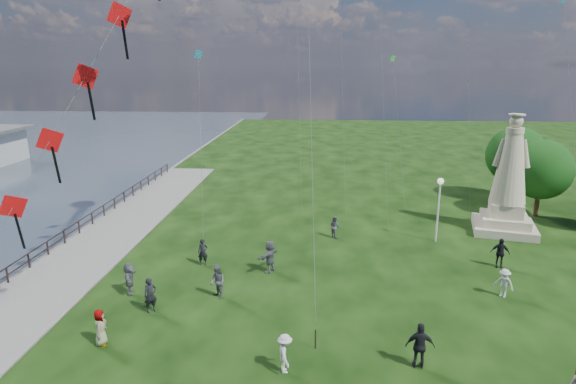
# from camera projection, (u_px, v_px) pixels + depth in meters

# --- Properties ---
(waterfront) EXTENTS (200.00, 200.00, 1.51)m
(waterfront) POSITION_uv_depth(u_px,v_px,m) (38.00, 278.00, 27.14)
(waterfront) COLOR #303B49
(waterfront) RESTS_ON ground
(statue) EXTENTS (4.96, 4.96, 8.39)m
(statue) POSITION_uv_depth(u_px,v_px,m) (508.00, 188.00, 33.84)
(statue) COLOR tan
(statue) RESTS_ON ground
(lamppost) EXTENTS (0.41, 0.41, 4.41)m
(lamppost) POSITION_uv_depth(u_px,v_px,m) (439.00, 196.00, 31.80)
(lamppost) COLOR silver
(lamppost) RESTS_ON ground
(tree_row) EXTENTS (7.53, 11.87, 6.49)m
(tree_row) POSITION_uv_depth(u_px,v_px,m) (536.00, 166.00, 38.83)
(tree_row) COLOR #382314
(tree_row) RESTS_ON ground
(person_0) EXTENTS (0.75, 0.73, 1.74)m
(person_0) POSITION_uv_depth(u_px,v_px,m) (150.00, 295.00, 23.14)
(person_0) COLOR black
(person_0) RESTS_ON ground
(person_1) EXTENTS (0.97, 1.00, 1.77)m
(person_1) POSITION_uv_depth(u_px,v_px,m) (217.00, 282.00, 24.50)
(person_1) COLOR #595960
(person_1) RESTS_ON ground
(person_2) EXTENTS (0.76, 1.13, 1.60)m
(person_2) POSITION_uv_depth(u_px,v_px,m) (285.00, 353.00, 18.58)
(person_2) COLOR silver
(person_2) RESTS_ON ground
(person_3) EXTENTS (1.15, 0.63, 1.91)m
(person_3) POSITION_uv_depth(u_px,v_px,m) (420.00, 346.00, 18.81)
(person_3) COLOR black
(person_3) RESTS_ON ground
(person_5) EXTENTS (1.03, 1.71, 1.71)m
(person_5) POSITION_uv_depth(u_px,v_px,m) (129.00, 278.00, 25.00)
(person_5) COLOR #595960
(person_5) RESTS_ON ground
(person_6) EXTENTS (0.66, 0.50, 1.64)m
(person_6) POSITION_uv_depth(u_px,v_px,m) (203.00, 252.00, 28.59)
(person_6) COLOR black
(person_6) RESTS_ON ground
(person_7) EXTENTS (0.83, 0.87, 1.54)m
(person_7) POSITION_uv_depth(u_px,v_px,m) (335.00, 227.00, 33.21)
(person_7) COLOR #595960
(person_7) RESTS_ON ground
(person_8) EXTENTS (1.08, 1.03, 1.53)m
(person_8) POSITION_uv_depth(u_px,v_px,m) (504.00, 283.00, 24.67)
(person_8) COLOR silver
(person_8) RESTS_ON ground
(person_9) EXTENTS (1.14, 0.75, 1.79)m
(person_9) POSITION_uv_depth(u_px,v_px,m) (500.00, 253.00, 28.27)
(person_9) COLOR black
(person_9) RESTS_ON ground
(person_10) EXTENTS (0.60, 0.86, 1.62)m
(person_10) POSITION_uv_depth(u_px,v_px,m) (100.00, 327.00, 20.41)
(person_10) COLOR #595960
(person_10) RESTS_ON ground
(person_11) EXTENTS (1.54, 1.90, 1.90)m
(person_11) POSITION_uv_depth(u_px,v_px,m) (270.00, 256.00, 27.61)
(person_11) COLOR #595960
(person_11) RESTS_ON ground
(red_kite_train) EXTENTS (9.86, 9.35, 21.06)m
(red_kite_train) POSITION_uv_depth(u_px,v_px,m) (117.00, 25.00, 19.05)
(red_kite_train) COLOR black
(red_kite_train) RESTS_ON ground
(small_kites) EXTENTS (25.41, 15.95, 27.22)m
(small_kites) POSITION_uv_depth(u_px,v_px,m) (376.00, 16.00, 35.64)
(small_kites) COLOR teal
(small_kites) RESTS_ON ground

